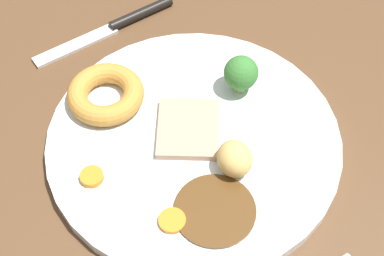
% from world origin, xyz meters
% --- Properties ---
extents(dining_table, '(1.20, 0.84, 0.04)m').
position_xyz_m(dining_table, '(0.00, 0.00, 0.02)').
color(dining_table, brown).
rests_on(dining_table, ground).
extents(dinner_plate, '(0.30, 0.30, 0.01)m').
position_xyz_m(dinner_plate, '(0.00, 0.01, 0.04)').
color(dinner_plate, white).
rests_on(dinner_plate, dining_table).
extents(gravy_pool, '(0.08, 0.08, 0.00)m').
position_xyz_m(gravy_pool, '(-0.08, 0.03, 0.05)').
color(gravy_pool, '#563819').
rests_on(gravy_pool, dinner_plate).
extents(meat_slice_main, '(0.09, 0.09, 0.01)m').
position_xyz_m(meat_slice_main, '(0.01, 0.01, 0.05)').
color(meat_slice_main, tan).
rests_on(meat_slice_main, dinner_plate).
extents(yorkshire_pudding, '(0.08, 0.08, 0.02)m').
position_xyz_m(yorkshire_pudding, '(0.09, 0.06, 0.06)').
color(yorkshire_pudding, '#C68938').
rests_on(yorkshire_pudding, dinner_plate).
extents(roast_potato_left, '(0.04, 0.04, 0.03)m').
position_xyz_m(roast_potato_left, '(-0.05, -0.01, 0.07)').
color(roast_potato_left, '#D8B260').
rests_on(roast_potato_left, dinner_plate).
extents(carrot_coin_front, '(0.02, 0.02, 0.01)m').
position_xyz_m(carrot_coin_front, '(0.01, 0.12, 0.05)').
color(carrot_coin_front, orange).
rests_on(carrot_coin_front, dinner_plate).
extents(carrot_coin_back, '(0.02, 0.02, 0.00)m').
position_xyz_m(carrot_coin_back, '(-0.07, 0.07, 0.05)').
color(carrot_coin_back, orange).
rests_on(carrot_coin_back, dinner_plate).
extents(broccoli_floret, '(0.04, 0.04, 0.04)m').
position_xyz_m(broccoli_floret, '(0.03, -0.07, 0.07)').
color(broccoli_floret, '#8CB766').
rests_on(broccoli_floret, dinner_plate).
extents(knife, '(0.03, 0.19, 0.01)m').
position_xyz_m(knife, '(0.20, -0.00, 0.04)').
color(knife, black).
rests_on(knife, dining_table).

